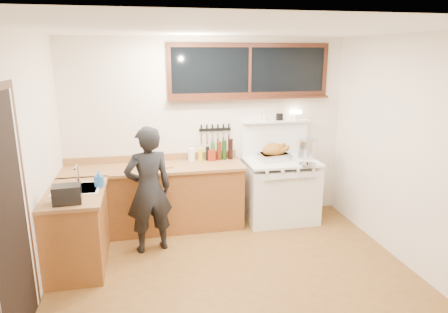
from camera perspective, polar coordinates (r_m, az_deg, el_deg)
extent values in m
cube|color=brown|center=(4.58, 1.59, -16.93)|extent=(4.00, 3.50, 0.02)
cube|color=silver|center=(5.75, -2.35, 3.70)|extent=(4.00, 0.05, 2.60)
cube|color=silver|center=(2.47, 11.43, -11.85)|extent=(4.00, 0.05, 2.60)
cube|color=silver|center=(4.11, -26.97, -2.38)|extent=(0.05, 3.50, 2.60)
cube|color=silver|center=(4.92, 25.34, 0.41)|extent=(0.05, 3.50, 2.60)
cube|color=white|center=(3.91, 1.88, 18.08)|extent=(4.00, 3.50, 0.05)
cube|color=brown|center=(5.60, -9.85, -6.06)|extent=(2.40, 0.60, 0.86)
cube|color=olive|center=(5.45, -10.05, -1.66)|extent=(2.44, 0.64, 0.04)
cube|color=olive|center=(5.72, -10.18, -0.18)|extent=(2.40, 0.03, 0.10)
sphere|color=#B78C38|center=(5.32, -20.71, -4.85)|extent=(0.03, 0.03, 0.03)
sphere|color=#B78C38|center=(5.26, -15.33, -4.63)|extent=(0.03, 0.03, 0.03)
sphere|color=#B78C38|center=(5.25, -9.87, -4.36)|extent=(0.03, 0.03, 0.03)
sphere|color=#B78C38|center=(5.28, -4.43, -4.06)|extent=(0.03, 0.03, 0.03)
sphere|color=#B78C38|center=(5.35, 0.36, -3.76)|extent=(0.03, 0.03, 0.03)
cube|color=brown|center=(4.90, -20.21, -9.88)|extent=(0.60, 1.05, 0.86)
cube|color=olive|center=(4.74, -20.56, -4.91)|extent=(0.64, 1.09, 0.04)
cube|color=white|center=(4.82, -20.28, -5.06)|extent=(0.45, 0.40, 0.14)
cube|color=white|center=(4.80, -20.34, -4.33)|extent=(0.50, 0.45, 0.01)
cylinder|color=silver|center=(4.94, -20.17, -2.40)|extent=(0.02, 0.02, 0.24)
cylinder|color=silver|center=(4.83, -20.41, -1.42)|extent=(0.02, 0.18, 0.02)
cube|color=white|center=(5.88, 8.05, -5.18)|extent=(1.00, 0.70, 0.82)
cube|color=white|center=(5.74, 8.21, -0.72)|extent=(1.02, 0.72, 0.03)
cube|color=white|center=(5.55, 9.25, -5.26)|extent=(0.88, 0.02, 0.46)
cylinder|color=silver|center=(5.45, 9.46, -3.20)|extent=(0.75, 0.02, 0.02)
cylinder|color=white|center=(5.32, 6.15, -2.28)|extent=(0.04, 0.03, 0.04)
cylinder|color=white|center=(5.39, 8.38, -2.13)|extent=(0.04, 0.03, 0.04)
cylinder|color=white|center=(5.46, 10.55, -1.99)|extent=(0.04, 0.03, 0.04)
cylinder|color=white|center=(5.55, 12.66, -1.84)|extent=(0.04, 0.03, 0.04)
cube|color=white|center=(5.97, 7.28, 2.53)|extent=(1.00, 0.05, 0.50)
cube|color=white|center=(5.89, 7.45, 4.99)|extent=(1.00, 0.12, 0.03)
cylinder|color=white|center=(5.99, 10.20, 5.61)|extent=(0.09, 0.09, 0.09)
cube|color=#FFE5B2|center=(5.98, 10.23, 6.27)|extent=(0.16, 0.08, 0.05)
cube|color=black|center=(5.90, 7.94, 5.63)|extent=(0.09, 0.05, 0.10)
cylinder|color=white|center=(5.83, 5.79, 5.53)|extent=(0.04, 0.04, 0.09)
cylinder|color=white|center=(5.81, 5.22, 5.52)|extent=(0.04, 0.04, 0.09)
cube|color=black|center=(5.74, 3.69, 12.21)|extent=(2.20, 0.01, 0.62)
cube|color=black|center=(5.73, 3.76, 15.61)|extent=(2.32, 0.04, 0.06)
cube|color=black|center=(5.76, 3.65, 8.83)|extent=(2.32, 0.04, 0.06)
cube|color=black|center=(5.55, -7.89, 12.03)|extent=(0.06, 0.04, 0.62)
cube|color=black|center=(6.13, 14.18, 11.96)|extent=(0.06, 0.04, 0.62)
cube|color=black|center=(5.73, 3.70, 12.21)|extent=(0.04, 0.04, 0.62)
cube|color=black|center=(5.72, 3.77, 8.33)|extent=(2.32, 0.13, 0.03)
cube|color=black|center=(3.68, -28.19, -8.55)|extent=(0.01, 0.86, 2.10)
cube|color=black|center=(4.11, -26.30, -5.96)|extent=(0.01, 0.07, 2.10)
cube|color=black|center=(5.73, -1.30, 3.87)|extent=(0.46, 0.02, 0.04)
cube|color=silver|center=(5.70, -3.24, 2.68)|extent=(0.02, 0.00, 0.18)
cube|color=black|center=(5.68, -3.26, 4.06)|extent=(0.02, 0.02, 0.10)
cube|color=silver|center=(5.72, -2.45, 2.71)|extent=(0.02, 0.00, 0.18)
cube|color=black|center=(5.69, -2.47, 4.09)|extent=(0.02, 0.02, 0.10)
cube|color=silver|center=(5.73, -1.66, 2.75)|extent=(0.02, 0.00, 0.18)
cube|color=black|center=(5.70, -1.67, 4.12)|extent=(0.02, 0.02, 0.10)
cube|color=silver|center=(5.74, -0.87, 2.78)|extent=(0.03, 0.00, 0.18)
cube|color=black|center=(5.72, -0.88, 4.15)|extent=(0.02, 0.02, 0.10)
cube|color=silver|center=(5.76, -0.09, 2.81)|extent=(0.03, 0.00, 0.18)
cube|color=black|center=(5.73, -0.09, 4.18)|extent=(0.02, 0.02, 0.10)
cube|color=silver|center=(5.77, 0.69, 2.85)|extent=(0.03, 0.00, 0.18)
cube|color=black|center=(5.75, 0.69, 4.21)|extent=(0.02, 0.02, 0.10)
imported|color=black|center=(4.91, -10.71, -4.72)|extent=(0.65, 0.50, 1.57)
imported|color=blue|center=(4.76, -17.43, -3.05)|extent=(0.10, 0.10, 0.20)
cube|color=black|center=(4.36, -21.53, -5.05)|extent=(0.29, 0.22, 0.19)
cube|color=olive|center=(5.43, -9.73, -1.41)|extent=(0.49, 0.42, 0.02)
ellipsoid|color=#8D5819|center=(5.41, -9.76, -0.75)|extent=(0.27, 0.22, 0.13)
sphere|color=#8D5819|center=(5.45, -8.71, -0.30)|extent=(0.05, 0.05, 0.05)
sphere|color=#8D5819|center=(5.36, -8.65, -0.57)|extent=(0.05, 0.05, 0.05)
cube|color=silver|center=(5.73, 7.09, -0.02)|extent=(0.47, 0.38, 0.10)
cube|color=#3F3F42|center=(5.73, 7.10, 0.32)|extent=(0.42, 0.33, 0.03)
torus|color=silver|center=(5.66, 4.96, 0.36)|extent=(0.03, 0.10, 0.10)
torus|color=silver|center=(5.80, 9.20, 0.57)|extent=(0.03, 0.10, 0.10)
ellipsoid|color=#8D5819|center=(5.71, 7.12, 0.85)|extent=(0.37, 0.30, 0.21)
cylinder|color=#8D5819|center=(5.67, 8.47, 0.91)|extent=(0.12, 0.07, 0.09)
sphere|color=#8D5819|center=(5.68, 9.07, 1.28)|extent=(0.06, 0.06, 0.06)
cylinder|color=#8D5819|center=(5.82, 7.93, 1.28)|extent=(0.12, 0.07, 0.09)
sphere|color=#8D5819|center=(5.83, 8.52, 1.64)|extent=(0.06, 0.06, 0.06)
cylinder|color=silver|center=(5.92, 11.93, 1.07)|extent=(0.36, 0.36, 0.27)
cylinder|color=silver|center=(6.00, 7.45, 0.79)|extent=(0.21, 0.21, 0.13)
cylinder|color=black|center=(6.10, 7.29, 1.57)|extent=(0.05, 0.18, 0.02)
cylinder|color=silver|center=(5.56, 11.83, -1.10)|extent=(0.29, 0.29, 0.02)
sphere|color=black|center=(5.55, 11.84, -0.92)|extent=(0.03, 0.03, 0.03)
cube|color=maroon|center=(5.66, -1.70, 0.18)|extent=(0.12, 0.11, 0.16)
cylinder|color=white|center=(5.65, -4.69, 0.26)|extent=(0.12, 0.12, 0.18)
cylinder|color=black|center=(5.66, -3.37, 0.30)|extent=(0.06, 0.06, 0.18)
cylinder|color=black|center=(5.67, -2.37, 0.44)|extent=(0.05, 0.05, 0.20)
cylinder|color=black|center=(5.68, -1.64, 0.73)|extent=(0.06, 0.06, 0.25)
cylinder|color=black|center=(5.69, -0.71, 0.82)|extent=(0.07, 0.07, 0.26)
cylinder|color=black|center=(5.71, 0.03, 0.95)|extent=(0.06, 0.06, 0.28)
cylinder|color=black|center=(5.72, 0.92, 1.09)|extent=(0.07, 0.07, 0.30)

